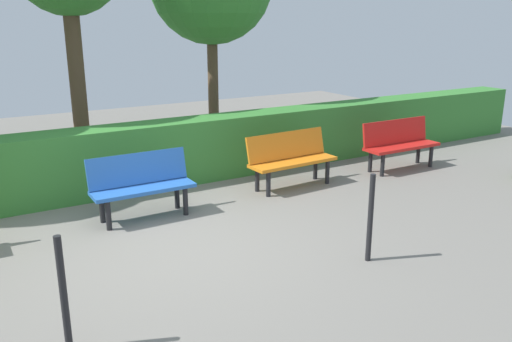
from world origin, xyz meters
name	(u,v)px	position (x,y,z in m)	size (l,w,h in m)	color
ground_plane	(169,241)	(0.00, 0.00, 0.00)	(19.67, 19.67, 0.00)	gray
bench_red	(399,142)	(-4.71, -0.92, 0.48)	(1.47, 0.46, 0.86)	red
bench_orange	(291,157)	(-2.48, -1.05, 0.48)	(1.48, 0.54, 0.86)	orange
bench_blue	(141,183)	(-0.01, -0.95, 0.48)	(1.35, 0.47, 0.86)	blue
hedge_row	(182,151)	(-1.12, -2.16, 0.51)	(15.67, 0.61, 1.02)	#387F33
railing_post_mid	(370,218)	(-1.71, 1.61, 0.50)	(0.06, 0.06, 1.00)	black
railing_post_far	(64,295)	(1.50, 1.61, 0.50)	(0.06, 0.06, 1.00)	black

